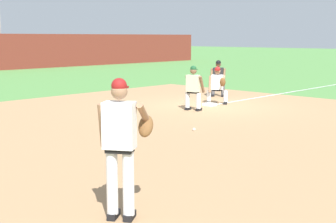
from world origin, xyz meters
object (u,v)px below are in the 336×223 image
(pitcher, at_px, (122,140))
(baserunner, at_px, (193,86))
(first_base_bag, at_px, (209,105))
(umpire, at_px, (218,77))
(baseball, at_px, (194,129))
(first_baseman, at_px, (218,84))

(pitcher, height_order, baserunner, pitcher)
(baserunner, bearing_deg, first_base_bag, 13.11)
(umpire, bearing_deg, baseball, -147.10)
(pitcher, height_order, first_baseman, pitcher)
(baserunner, bearing_deg, umpire, 25.61)
(first_base_bag, height_order, umpire, umpire)
(first_base_bag, distance_m, umpire, 2.72)
(first_base_bag, xyz_separation_m, baserunner, (-1.19, -0.28, 0.75))
(baseball, relative_size, baserunner, 0.05)
(first_base_bag, relative_size, pitcher, 0.20)
(baseball, height_order, pitcher, pitcher)
(pitcher, xyz_separation_m, first_baseman, (9.28, 5.65, -0.33))
(umpire, bearing_deg, first_base_bag, -148.57)
(pitcher, distance_m, first_baseman, 10.87)
(first_base_bag, height_order, first_baseman, first_baseman)
(first_base_bag, bearing_deg, baserunner, -166.89)
(baserunner, xyz_separation_m, umpire, (3.42, 1.64, 0.00))
(first_base_bag, xyz_separation_m, first_baseman, (0.50, 0.04, 0.69))
(baserunner, bearing_deg, baseball, -138.75)
(first_baseman, height_order, baserunner, baserunner)
(baserunner, bearing_deg, pitcher, -144.90)
(first_base_bag, bearing_deg, pitcher, -147.42)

